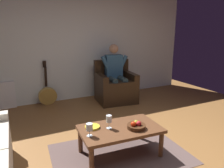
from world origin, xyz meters
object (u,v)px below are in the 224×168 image
(wine_glass_near, at_px, (109,120))
(wine_glass_far, at_px, (89,128))
(person_seated, at_px, (116,71))
(fruit_bowl, at_px, (136,126))
(guitar, at_px, (48,95))
(decorative_dish, at_px, (92,127))
(armchair, at_px, (115,87))
(coffee_table, at_px, (120,131))

(wine_glass_near, bearing_deg, wine_glass_far, 15.95)
(person_seated, distance_m, fruit_bowl, 2.27)
(person_seated, distance_m, wine_glass_far, 2.48)
(guitar, bearing_deg, wine_glass_near, 98.61)
(guitar, distance_m, decorative_dish, 2.30)
(armchair, height_order, fruit_bowl, armchair)
(coffee_table, distance_m, fruit_bowl, 0.22)
(coffee_table, distance_m, wine_glass_far, 0.46)
(wine_glass_near, bearing_deg, fruit_bowl, 153.37)
(person_seated, relative_size, coffee_table, 1.22)
(coffee_table, xyz_separation_m, fruit_bowl, (-0.17, 0.11, 0.09))
(guitar, relative_size, fruit_bowl, 4.11)
(armchair, relative_size, coffee_table, 0.87)
(guitar, height_order, wine_glass_near, guitar)
(wine_glass_near, relative_size, decorative_dish, 0.91)
(armchair, bearing_deg, fruit_bowl, 76.36)
(wine_glass_far, relative_size, fruit_bowl, 0.67)
(fruit_bowl, height_order, decorative_dish, fruit_bowl)
(coffee_table, relative_size, decorative_dish, 5.52)
(armchair, bearing_deg, guitar, -9.76)
(decorative_dish, bearing_deg, coffee_table, 154.61)
(armchair, distance_m, wine_glass_near, 2.26)
(wine_glass_far, height_order, decorative_dish, wine_glass_far)
(armchair, relative_size, person_seated, 0.72)
(guitar, bearing_deg, person_seated, 163.20)
(coffee_table, distance_m, decorative_dish, 0.36)
(coffee_table, distance_m, wine_glass_near, 0.22)
(wine_glass_far, bearing_deg, armchair, -124.08)
(decorative_dish, bearing_deg, armchair, -124.53)
(coffee_table, xyz_separation_m, wine_glass_near, (0.14, -0.04, 0.17))
(armchair, xyz_separation_m, wine_glass_near, (1.09, 1.97, 0.17))
(guitar, bearing_deg, armchair, 163.64)
(wine_glass_near, distance_m, decorative_dish, 0.24)
(armchair, relative_size, guitar, 0.97)
(armchair, distance_m, fruit_bowl, 2.27)
(person_seated, bearing_deg, decorative_dish, 61.92)
(armchair, height_order, wine_glass_near, armchair)
(wine_glass_far, bearing_deg, wine_glass_near, -164.05)
(guitar, distance_m, wine_glass_near, 2.44)
(person_seated, xyz_separation_m, wine_glass_far, (1.39, 2.04, -0.21))
(person_seated, distance_m, coffee_table, 2.25)
(wine_glass_near, height_order, decorative_dish, wine_glass_near)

